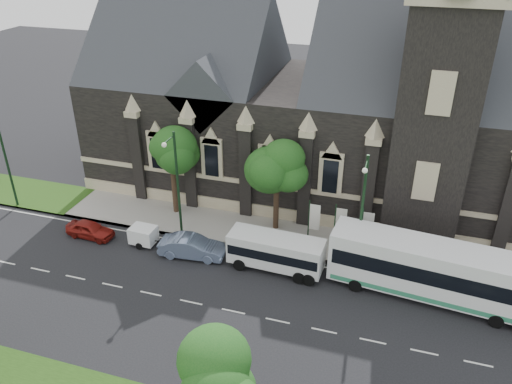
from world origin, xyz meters
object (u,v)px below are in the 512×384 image
at_px(tree_walk_left, 175,152).
at_px(sedan, 192,247).
at_px(street_lamp_near, 362,208).
at_px(tree_walk_right, 280,165).
at_px(shuttle_bus, 276,251).
at_px(car_far_red, 90,229).
at_px(banner_flag_left, 312,219).
at_px(street_lamp_mid, 176,180).
at_px(banner_flag_center, 339,224).
at_px(banner_flag_right, 365,228).
at_px(tour_coach, 435,270).
at_px(street_lamp_far, 3,155).
at_px(box_trailer, 143,235).
at_px(tree_park_east, 228,383).

bearing_deg(tree_walk_left, sedan, -56.94).
bearing_deg(street_lamp_near, tree_walk_right, 151.94).
height_order(shuttle_bus, car_far_red, shuttle_bus).
height_order(banner_flag_left, shuttle_bus, banner_flag_left).
distance_m(banner_flag_left, sedan, 9.40).
height_order(street_lamp_mid, sedan, street_lamp_mid).
bearing_deg(banner_flag_center, street_lamp_mid, -171.18).
distance_m(tree_walk_left, banner_flag_center, 14.58).
height_order(street_lamp_near, sedan, street_lamp_near).
bearing_deg(banner_flag_center, car_far_red, -168.16).
bearing_deg(tree_walk_right, banner_flag_center, -18.64).
relative_size(banner_flag_right, shuttle_bus, 0.57).
height_order(tree_walk_right, street_lamp_near, street_lamp_near).
height_order(tree_walk_left, banner_flag_right, tree_walk_left).
height_order(banner_flag_right, tour_coach, tour_coach).
xyz_separation_m(street_lamp_mid, banner_flag_right, (14.29, 1.91, -2.73)).
bearing_deg(banner_flag_right, street_lamp_mid, -172.40).
xyz_separation_m(street_lamp_far, box_trailer, (13.69, -1.81, -4.25)).
bearing_deg(box_trailer, tree_walk_left, 86.63).
bearing_deg(banner_flag_center, tour_coach, -27.48).
relative_size(banner_flag_right, box_trailer, 1.39).
xyz_separation_m(street_lamp_far, banner_flag_center, (28.29, 1.91, -2.73)).
distance_m(street_lamp_near, car_far_red, 21.51).
height_order(street_lamp_far, shuttle_bus, street_lamp_far).
distance_m(street_lamp_mid, banner_flag_right, 14.67).
relative_size(banner_flag_center, sedan, 0.80).
distance_m(street_lamp_near, box_trailer, 16.96).
bearing_deg(street_lamp_mid, tree_walk_left, 116.47).
distance_m(tree_park_east, banner_flag_left, 18.46).
relative_size(street_lamp_far, tour_coach, 0.64).
bearing_deg(street_lamp_near, car_far_red, -174.21).
distance_m(street_lamp_far, car_far_red, 10.31).
relative_size(tree_park_east, shuttle_bus, 0.90).
relative_size(banner_flag_center, tour_coach, 0.29).
xyz_separation_m(street_lamp_far, banner_flag_right, (30.29, 1.91, -2.73)).
xyz_separation_m(box_trailer, car_far_red, (-4.63, -0.31, -0.19)).
relative_size(street_lamp_far, banner_flag_center, 2.25).
xyz_separation_m(tour_coach, box_trailer, (-21.57, -0.10, -1.31)).
xyz_separation_m(tree_park_east, street_lamp_near, (3.82, 16.42, 0.49)).
bearing_deg(street_lamp_mid, banner_flag_left, 10.50).
bearing_deg(street_lamp_mid, banner_flag_center, 8.82).
bearing_deg(shuttle_bus, car_far_red, -176.23).
bearing_deg(tree_park_east, banner_flag_right, 77.35).
bearing_deg(car_far_red, shuttle_bus, -85.94).
relative_size(tree_walk_right, street_lamp_far, 0.87).
bearing_deg(sedan, box_trailer, 79.34).
bearing_deg(banner_flag_right, street_lamp_near, -98.56).
relative_size(tree_walk_right, street_lamp_near, 0.87).
relative_size(tree_park_east, box_trailer, 2.19).
relative_size(banner_flag_center, shuttle_bus, 0.57).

